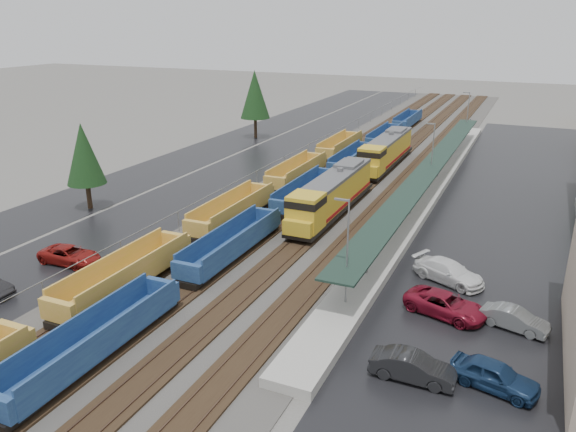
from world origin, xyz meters
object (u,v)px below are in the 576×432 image
object	(u,v)px
locomotive_trail	(386,151)
parked_car_west_c	(70,255)
parked_car_east_a	(413,367)
well_string_blue	(307,192)
parked_car_east_d	(495,376)
parked_car_east_e	(515,319)
parked_car_east_b	(446,305)
parked_car_east_c	(449,272)
well_string_yellow	(187,240)
locomotive_lead	(331,195)

from	to	relation	value
locomotive_trail	parked_car_west_c	world-z (taller)	locomotive_trail
parked_car_west_c	parked_car_east_a	distance (m)	29.06
well_string_blue	parked_car_west_c	bearing A→B (deg)	-116.66
parked_car_east_d	parked_car_east_e	distance (m)	7.03
parked_car_east_b	parked_car_east_c	size ratio (longest dim) A/B	0.99
well_string_yellow	well_string_blue	world-z (taller)	well_string_yellow
well_string_blue	locomotive_lead	bearing A→B (deg)	-39.98
parked_car_east_b	parked_car_east_d	world-z (taller)	parked_car_east_d
well_string_blue	parked_car_east_d	bearing A→B (deg)	-50.38
well_string_yellow	well_string_blue	distance (m)	17.44
locomotive_lead	parked_car_east_c	xyz separation A→B (m)	(13.17, -10.34, -1.49)
parked_car_east_a	parked_car_east_c	distance (m)	13.25
parked_car_east_c	well_string_blue	bearing A→B (deg)	75.83
locomotive_lead	parked_car_east_d	world-z (taller)	locomotive_lead
parked_car_west_c	parked_car_east_b	world-z (taller)	parked_car_east_b
well_string_blue	locomotive_trail	bearing A→B (deg)	77.23
locomotive_trail	parked_car_east_c	size ratio (longest dim) A/B	3.41
parked_car_east_a	parked_car_east_e	world-z (taller)	parked_car_east_a
well_string_yellow	well_string_blue	bearing A→B (deg)	76.74
parked_car_west_c	parked_car_east_c	bearing A→B (deg)	-74.62
parked_car_east_a	parked_car_east_b	bearing A→B (deg)	-3.33
locomotive_lead	locomotive_trail	size ratio (longest dim) A/B	1.00
locomotive_trail	parked_car_east_e	bearing A→B (deg)	-63.66
parked_car_east_b	parked_car_east_e	size ratio (longest dim) A/B	1.30
well_string_yellow	parked_car_east_a	bearing A→B (deg)	-25.06
parked_car_west_c	parked_car_east_c	world-z (taller)	parked_car_east_c
well_string_blue	parked_car_east_e	world-z (taller)	well_string_blue
well_string_yellow	parked_car_west_c	size ratio (longest dim) A/B	17.97
well_string_blue	parked_car_east_d	xyz separation A→B (m)	(21.50, -25.97, -0.33)
well_string_blue	parked_car_east_c	bearing A→B (deg)	-38.57
well_string_blue	parked_car_east_a	xyz separation A→B (m)	(17.33, -26.95, -0.36)
parked_car_east_d	parked_car_west_c	bearing A→B (deg)	98.34
parked_car_east_b	parked_car_west_c	bearing A→B (deg)	114.33
locomotive_lead	parked_car_east_c	distance (m)	16.81
well_string_yellow	parked_car_east_e	bearing A→B (deg)	-4.37
parked_car_west_c	parked_car_east_d	bearing A→B (deg)	-97.77
parked_car_east_b	parked_car_east_c	world-z (taller)	parked_car_east_c
locomotive_lead	parked_car_east_c	world-z (taller)	locomotive_lead
parked_car_east_a	parked_car_east_e	distance (m)	9.31
parked_car_east_b	parked_car_east_d	size ratio (longest dim) A/B	1.17
locomotive_trail	parked_car_east_b	distance (m)	39.14
well_string_yellow	parked_car_east_b	xyz separation A→B (m)	(21.80, -1.97, -0.42)
well_string_blue	parked_car_east_e	distance (m)	29.15
well_string_yellow	parked_car_east_d	xyz separation A→B (m)	(25.50, -8.99, -0.39)
parked_car_east_b	parked_car_east_e	bearing A→B (deg)	-73.46
locomotive_lead	locomotive_trail	distance (m)	21.00
locomotive_lead	parked_car_east_b	size ratio (longest dim) A/B	3.46
locomotive_trail	locomotive_lead	bearing A→B (deg)	-90.00
locomotive_lead	parked_car_east_d	distance (m)	28.63
locomotive_lead	well_string_blue	bearing A→B (deg)	140.02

